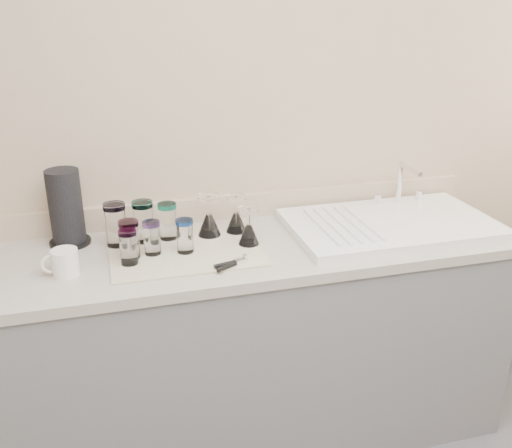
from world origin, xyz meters
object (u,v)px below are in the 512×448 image
object	(u,v)px
tumbler_purple	(168,221)
tumbler_magenta	(130,239)
tumbler_cyan	(143,221)
goblet_back_left	(209,222)
goblet_back_right	(236,220)
goblet_front_right	(249,232)
white_mug	(64,263)
tumbler_extra	(128,247)
can_opener	(232,264)
tumbler_blue	(152,238)
tumbler_lavender	(185,236)
sink_unit	(390,224)
tumbler_teal	(116,224)
paper_towel_roll	(66,209)

from	to	relation	value
tumbler_purple	tumbler_magenta	xyz separation A→B (m)	(-0.15, -0.14, -0.00)
tumbler_cyan	goblet_back_left	bearing A→B (deg)	-1.69
goblet_back_right	goblet_front_right	distance (m)	0.13
tumbler_purple	goblet_front_right	distance (m)	0.32
tumbler_purple	goblet_back_right	xyz separation A→B (m)	(0.27, -0.00, -0.02)
white_mug	tumbler_magenta	bearing A→B (deg)	16.01
tumbler_extra	can_opener	bearing A→B (deg)	-18.42
tumbler_blue	tumbler_lavender	xyz separation A→B (m)	(0.12, -0.02, 0.00)
sink_unit	tumbler_blue	xyz separation A→B (m)	(-0.96, -0.01, 0.05)
tumbler_magenta	tumbler_extra	size ratio (longest dim) A/B	1.11
tumbler_purple	tumbler_lavender	world-z (taller)	tumbler_purple
tumbler_magenta	tumbler_extra	world-z (taller)	tumbler_magenta
tumbler_teal	goblet_back_right	xyz separation A→B (m)	(0.46, 0.01, -0.03)
tumbler_teal	goblet_back_right	distance (m)	0.46
tumbler_magenta	goblet_back_right	xyz separation A→B (m)	(0.42, 0.14, -0.02)
can_opener	tumbler_extra	bearing A→B (deg)	161.58
tumbler_teal	tumbler_cyan	xyz separation A→B (m)	(0.10, 0.01, -0.00)
tumbler_magenta	tumbler_blue	bearing A→B (deg)	9.34
goblet_back_right	tumbler_purple	bearing A→B (deg)	179.65
tumbler_teal	paper_towel_roll	xyz separation A→B (m)	(-0.17, 0.08, 0.05)
sink_unit	goblet_front_right	distance (m)	0.60
goblet_back_right	can_opener	bearing A→B (deg)	-106.50
tumbler_teal	tumbler_lavender	xyz separation A→B (m)	(0.24, -0.13, -0.02)
tumbler_cyan	paper_towel_roll	distance (m)	0.29
white_mug	tumbler_extra	bearing A→B (deg)	4.09
tumbler_cyan	tumbler_purple	bearing A→B (deg)	0.62
tumbler_blue	goblet_back_right	size ratio (longest dim) A/B	0.85
can_opener	goblet_front_right	bearing A→B (deg)	57.90
goblet_back_left	tumbler_purple	bearing A→B (deg)	177.00
goblet_front_right	white_mug	size ratio (longest dim) A/B	1.13
tumbler_teal	tumbler_lavender	size ratio (longest dim) A/B	1.30
tumbler_cyan	sink_unit	bearing A→B (deg)	-6.68
tumbler_purple	goblet_back_left	bearing A→B (deg)	-3.00
sink_unit	goblet_front_right	xyz separation A→B (m)	(-0.60, -0.02, 0.04)
tumbler_magenta	can_opener	world-z (taller)	tumbler_magenta
tumbler_magenta	goblet_front_right	bearing A→B (deg)	0.82
tumbler_magenta	paper_towel_roll	bearing A→B (deg)	136.10
tumbler_extra	goblet_back_right	size ratio (longest dim) A/B	0.86
goblet_back_left	white_mug	world-z (taller)	goblet_back_left
goblet_front_right	white_mug	distance (m)	0.67
tumbler_magenta	goblet_back_left	size ratio (longest dim) A/B	0.86
tumbler_magenta	can_opener	distance (m)	0.38
tumbler_purple	paper_towel_roll	bearing A→B (deg)	169.61
tumbler_extra	paper_towel_roll	bearing A→B (deg)	129.06
goblet_back_right	can_opener	size ratio (longest dim) A/B	1.15
tumbler_lavender	goblet_front_right	world-z (taller)	goblet_front_right
tumbler_teal	sink_unit	bearing A→B (deg)	-5.52
tumbler_teal	tumbler_purple	xyz separation A→B (m)	(0.19, 0.01, -0.01)
tumbler_cyan	paper_towel_roll	bearing A→B (deg)	166.09
sink_unit	goblet_front_right	bearing A→B (deg)	-178.32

